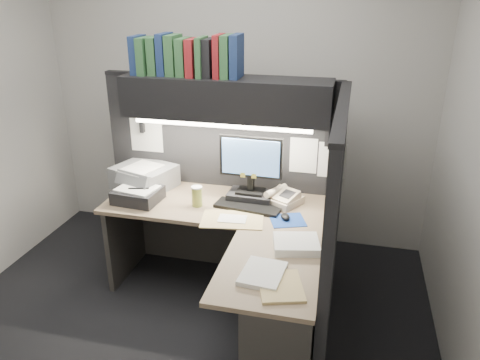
% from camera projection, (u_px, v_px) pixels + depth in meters
% --- Properties ---
extents(floor, '(3.50, 3.50, 0.00)m').
position_uv_depth(floor, '(184.00, 326.00, 3.35)').
color(floor, black).
rests_on(floor, ground).
extents(wall_back, '(3.50, 0.04, 2.70)m').
position_uv_depth(wall_back, '(235.00, 96.00, 4.18)').
color(wall_back, '#B8B4AF').
rests_on(wall_back, floor).
extents(wall_front, '(3.50, 0.04, 2.70)m').
position_uv_depth(wall_front, '(2.00, 292.00, 1.49)').
color(wall_front, '#B8B4AF').
rests_on(wall_front, floor).
extents(partition_back, '(1.90, 0.06, 1.60)m').
position_uv_depth(partition_back, '(222.00, 176.00, 3.88)').
color(partition_back, black).
rests_on(partition_back, floor).
extents(partition_right, '(0.06, 1.50, 1.60)m').
position_uv_depth(partition_right, '(332.00, 232.00, 2.99)').
color(partition_right, black).
rests_on(partition_right, floor).
extents(desk, '(1.70, 1.53, 0.73)m').
position_uv_depth(desk, '(241.00, 283.00, 3.09)').
color(desk, '#806E51').
rests_on(desk, floor).
extents(overhead_shelf, '(1.55, 0.34, 0.30)m').
position_uv_depth(overhead_shelf, '(226.00, 98.00, 3.43)').
color(overhead_shelf, black).
rests_on(overhead_shelf, partition_back).
extents(task_light_tube, '(1.32, 0.04, 0.04)m').
position_uv_depth(task_light_tube, '(221.00, 125.00, 3.37)').
color(task_light_tube, white).
rests_on(task_light_tube, overhead_shelf).
extents(monitor, '(0.48, 0.22, 0.51)m').
position_uv_depth(monitor, '(251.00, 176.00, 3.52)').
color(monitor, black).
rests_on(monitor, desk).
extents(keyboard, '(0.51, 0.23, 0.02)m').
position_uv_depth(keyboard, '(248.00, 207.00, 3.47)').
color(keyboard, black).
rests_on(keyboard, desk).
extents(mousepad, '(0.30, 0.28, 0.00)m').
position_uv_depth(mousepad, '(287.00, 220.00, 3.29)').
color(mousepad, navy).
rests_on(mousepad, desk).
extents(mouse, '(0.09, 0.11, 0.04)m').
position_uv_depth(mouse, '(285.00, 217.00, 3.30)').
color(mouse, black).
rests_on(mouse, mousepad).
extents(telephone, '(0.31, 0.31, 0.09)m').
position_uv_depth(telephone, '(284.00, 198.00, 3.53)').
color(telephone, beige).
rests_on(telephone, desk).
extents(coffee_cup, '(0.09, 0.09, 0.15)m').
position_uv_depth(coffee_cup, '(197.00, 197.00, 3.49)').
color(coffee_cup, gold).
rests_on(coffee_cup, desk).
extents(printer, '(0.54, 0.50, 0.18)m').
position_uv_depth(printer, '(145.00, 177.00, 3.82)').
color(printer, gray).
rests_on(printer, desk).
extents(notebook_stack, '(0.36, 0.30, 0.10)m').
position_uv_depth(notebook_stack, '(138.00, 195.00, 3.57)').
color(notebook_stack, black).
rests_on(notebook_stack, desk).
extents(open_folder, '(0.47, 0.35, 0.01)m').
position_uv_depth(open_folder, '(232.00, 219.00, 3.30)').
color(open_folder, tan).
rests_on(open_folder, desk).
extents(paper_stack_a, '(0.33, 0.29, 0.05)m').
position_uv_depth(paper_stack_a, '(296.00, 244.00, 2.94)').
color(paper_stack_a, white).
rests_on(paper_stack_a, desk).
extents(paper_stack_b, '(0.25, 0.31, 0.03)m').
position_uv_depth(paper_stack_b, '(263.00, 274.00, 2.66)').
color(paper_stack_b, white).
rests_on(paper_stack_b, desk).
extents(manila_stack, '(0.31, 0.35, 0.02)m').
position_uv_depth(manila_stack, '(281.00, 286.00, 2.55)').
color(manila_stack, tan).
rests_on(manila_stack, desk).
extents(binder_row, '(0.81, 0.26, 0.30)m').
position_uv_depth(binder_row, '(187.00, 56.00, 3.38)').
color(binder_row, navy).
rests_on(binder_row, overhead_shelf).
extents(pinned_papers, '(1.76, 1.31, 0.51)m').
position_uv_depth(pinned_papers, '(259.00, 167.00, 3.36)').
color(pinned_papers, white).
rests_on(pinned_papers, partition_back).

